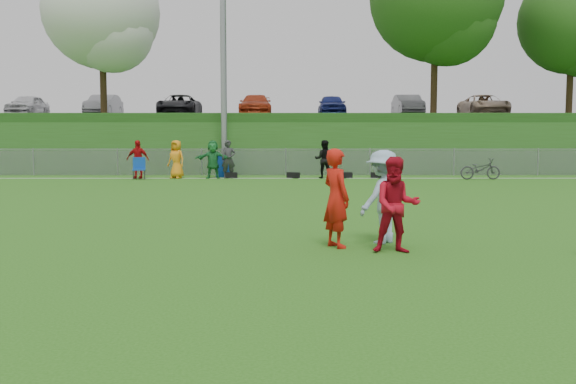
{
  "coord_description": "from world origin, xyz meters",
  "views": [
    {
      "loc": [
        0.05,
        -10.46,
        1.99
      ],
      "look_at": [
        0.07,
        0.5,
        0.99
      ],
      "focal_mm": 40.0,
      "sensor_mm": 36.0,
      "label": 1
    }
  ],
  "objects_px": {
    "player_red_left": "(336,198)",
    "bicycle": "(480,169)",
    "player_red_center": "(397,205)",
    "player_blue": "(383,197)",
    "recycling_bin": "(223,166)"
  },
  "relations": [
    {
      "from": "player_red_left",
      "to": "player_red_center",
      "type": "bearing_deg",
      "value": -149.28
    },
    {
      "from": "player_red_center",
      "to": "player_blue",
      "type": "xyz_separation_m",
      "value": [
        -0.08,
        0.97,
        0.04
      ]
    },
    {
      "from": "player_red_center",
      "to": "player_blue",
      "type": "relative_size",
      "value": 0.95
    },
    {
      "from": "player_red_left",
      "to": "bicycle",
      "type": "xyz_separation_m",
      "value": [
        7.52,
        16.56,
        -0.41
      ]
    },
    {
      "from": "player_red_center",
      "to": "recycling_bin",
      "type": "distance_m",
      "value": 19.47
    },
    {
      "from": "player_red_left",
      "to": "bicycle",
      "type": "bearing_deg",
      "value": -54.62
    },
    {
      "from": "player_red_center",
      "to": "player_blue",
      "type": "height_order",
      "value": "player_blue"
    },
    {
      "from": "player_red_left",
      "to": "recycling_bin",
      "type": "distance_m",
      "value": 18.73
    },
    {
      "from": "recycling_bin",
      "to": "bicycle",
      "type": "relative_size",
      "value": 0.57
    },
    {
      "from": "player_blue",
      "to": "bicycle",
      "type": "bearing_deg",
      "value": -154.14
    },
    {
      "from": "player_blue",
      "to": "bicycle",
      "type": "relative_size",
      "value": 0.97
    },
    {
      "from": "player_red_left",
      "to": "player_blue",
      "type": "distance_m",
      "value": 0.99
    },
    {
      "from": "player_red_center",
      "to": "bicycle",
      "type": "xyz_separation_m",
      "value": [
        6.55,
        17.1,
        -0.35
      ]
    },
    {
      "from": "recycling_bin",
      "to": "player_blue",
      "type": "bearing_deg",
      "value": -75.3
    },
    {
      "from": "player_red_left",
      "to": "player_red_center",
      "type": "relative_size",
      "value": 1.08
    }
  ]
}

